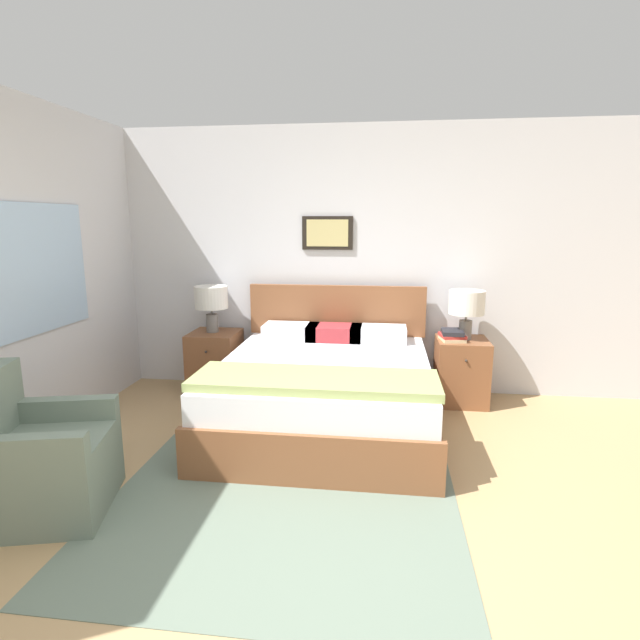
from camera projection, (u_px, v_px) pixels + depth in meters
name	position (u px, v px, depth m)	size (l,w,h in m)	color
ground_plane	(315.00, 586.00, 2.35)	(16.00, 16.00, 0.00)	tan
wall_back	(355.00, 261.00, 4.94)	(7.05, 0.09, 2.60)	silver
wall_left	(35.00, 273.00, 3.80)	(0.08, 5.29, 2.60)	silver
area_rug_main	(279.00, 509.00, 2.97)	(2.13, 1.88, 0.01)	slate
bed	(326.00, 390.00, 4.13)	(1.74, 1.98, 1.07)	brown
armchair	(39.00, 463.00, 2.91)	(0.84, 0.82, 0.86)	slate
nightstand_near_window	(215.00, 362.00, 5.00)	(0.47, 0.50, 0.61)	brown
nightstand_by_door	(461.00, 371.00, 4.69)	(0.47, 0.50, 0.61)	brown
table_lamp_near_window	(211.00, 300.00, 4.89)	(0.32, 0.32, 0.46)	slate
table_lamp_by_door	(467.00, 305.00, 4.58)	(0.32, 0.32, 0.46)	slate
book_thick_bottom	(452.00, 339.00, 4.60)	(0.24, 0.28, 0.03)	beige
book_hardcover_middle	(452.00, 336.00, 4.59)	(0.24, 0.27, 0.03)	#B7332D
book_novel_upper	(452.00, 332.00, 4.59)	(0.19, 0.25, 0.04)	#232328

